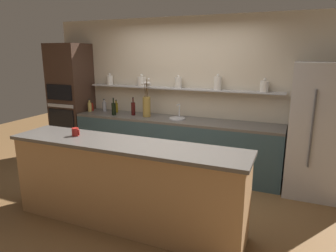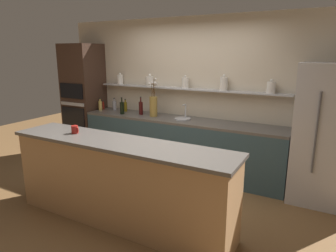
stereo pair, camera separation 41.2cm
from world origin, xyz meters
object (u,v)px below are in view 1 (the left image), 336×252
object	(u,v)px
bottle_wine_2	(114,109)
bottle_sauce_5	(92,107)
sink_fixture	(177,117)
oven_tower	(72,101)
refrigerator	(323,131)
bottle_oil_3	(116,107)
bottle_wine_0	(133,108)
bottle_spirit_4	(104,106)
coffee_mug	(75,132)
bottle_spirit_1	(90,107)
flower_vase	(147,105)

from	to	relation	value
bottle_wine_2	bottle_sauce_5	xyz separation A→B (m)	(-0.63, 0.21, -0.04)
sink_fixture	oven_tower	bearing A→B (deg)	-179.68
refrigerator	oven_tower	size ratio (longest dim) A/B	0.87
refrigerator	bottle_oil_3	bearing A→B (deg)	177.68
bottle_wine_0	bottle_sauce_5	bearing A→B (deg)	175.44
bottle_spirit_4	coffee_mug	distance (m)	2.11
bottle_wine_2	coffee_mug	xyz separation A→B (m)	(0.53, -1.67, 0.03)
bottle_oil_3	sink_fixture	bearing A→B (deg)	-4.14
bottle_oil_3	bottle_sauce_5	distance (m)	0.53
refrigerator	bottle_oil_3	size ratio (longest dim) A/B	7.91
refrigerator	bottle_sauce_5	bearing A→B (deg)	178.24
refrigerator	bottle_spirit_4	bearing A→B (deg)	177.64
bottle_wine_2	bottle_spirit_4	size ratio (longest dim) A/B	1.31
refrigerator	coffee_mug	xyz separation A→B (m)	(-2.84, -1.75, 0.12)
oven_tower	bottle_spirit_4	bearing A→B (deg)	9.91
bottle_wine_2	bottle_spirit_1	bearing A→B (deg)	170.72
bottle_wine_0	bottle_sauce_5	distance (m)	0.95
bottle_sauce_5	bottle_spirit_1	bearing A→B (deg)	-76.71
oven_tower	bottle_sauce_5	xyz separation A→B (m)	(0.41, 0.09, -0.10)
sink_fixture	bottle_wine_2	bearing A→B (deg)	-173.44
bottle_wine_2	coffee_mug	bearing A→B (deg)	-72.36
bottle_sauce_5	bottle_wine_0	bearing A→B (deg)	-4.56
coffee_mug	oven_tower	bearing A→B (deg)	131.27
bottle_wine_0	bottle_wine_2	world-z (taller)	bottle_wine_0
bottle_spirit_1	bottle_sauce_5	bearing A→B (deg)	103.29
bottle_spirit_1	bottle_oil_3	bearing A→B (deg)	14.09
flower_vase	bottle_spirit_1	world-z (taller)	flower_vase
oven_tower	bottle_sauce_5	distance (m)	0.43
flower_vase	oven_tower	bearing A→B (deg)	179.46
oven_tower	bottle_wine_2	size ratio (longest dim) A/B	6.99
bottle_wine_0	coffee_mug	bearing A→B (deg)	-83.45
flower_vase	bottle_spirit_1	distance (m)	1.21
sink_fixture	bottle_spirit_4	bearing A→B (deg)	176.09
flower_vase	bottle_spirit_4	world-z (taller)	flower_vase
refrigerator	bottle_wine_2	size ratio (longest dim) A/B	6.06
sink_fixture	bottle_spirit_1	xyz separation A→B (m)	(-1.77, -0.04, 0.07)
bottle_spirit_4	coffee_mug	xyz separation A→B (m)	(0.90, -1.91, 0.05)
refrigerator	bottle_wine_0	size ratio (longest dim) A/B	5.86
bottle_oil_3	coffee_mug	xyz separation A→B (m)	(0.62, -1.89, 0.05)
oven_tower	coffee_mug	distance (m)	2.38
bottle_sauce_5	bottle_oil_3	bearing A→B (deg)	1.86
refrigerator	bottle_oil_3	distance (m)	3.46
sink_fixture	bottle_wine_0	size ratio (longest dim) A/B	0.85
bottle_oil_3	coffee_mug	world-z (taller)	bottle_oil_3
sink_fixture	bottle_oil_3	distance (m)	1.27
bottle_spirit_1	bottle_wine_2	bearing A→B (deg)	-9.28
bottle_wine_0	coffee_mug	world-z (taller)	bottle_wine_0
bottle_wine_0	bottle_oil_3	size ratio (longest dim) A/B	1.35
refrigerator	flower_vase	xyz separation A→B (m)	(-2.76, 0.02, 0.18)
flower_vase	bottle_spirit_1	xyz separation A→B (m)	(-1.21, -0.01, -0.11)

